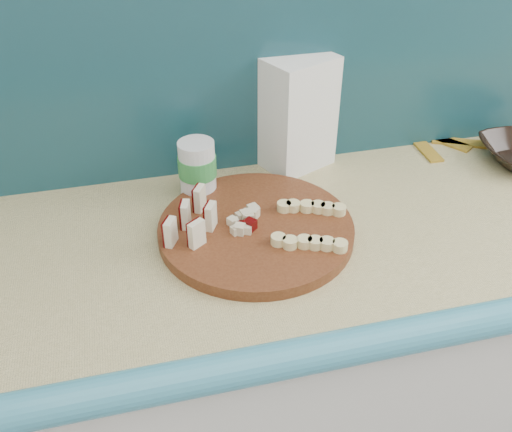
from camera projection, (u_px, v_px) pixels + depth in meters
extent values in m
cube|color=silver|center=(387.00, 364.00, 1.45)|extent=(2.20, 0.60, 0.88)
cube|color=tan|center=(416.00, 220.00, 1.18)|extent=(2.20, 0.60, 0.03)
cube|color=teal|center=(499.00, 324.00, 0.95)|extent=(2.20, 0.06, 0.03)
cube|color=teal|center=(376.00, 49.00, 1.26)|extent=(2.20, 0.02, 0.50)
cylinder|color=#4B2110|center=(256.00, 229.00, 1.11)|extent=(0.49, 0.49, 0.02)
cube|color=#F2E6C2|center=(171.00, 232.00, 1.04)|extent=(0.02, 0.04, 0.05)
cube|color=#440404|center=(166.00, 232.00, 1.04)|extent=(0.01, 0.03, 0.05)
cube|color=#F2E6C2|center=(186.00, 215.00, 1.09)|extent=(0.02, 0.04, 0.05)
cube|color=#440404|center=(182.00, 214.00, 1.09)|extent=(0.01, 0.03, 0.05)
cube|color=#F2E6C2|center=(200.00, 199.00, 1.13)|extent=(0.02, 0.04, 0.05)
cube|color=#440404|center=(196.00, 198.00, 1.13)|extent=(0.01, 0.03, 0.05)
cube|color=#F2E6C2|center=(197.00, 234.00, 1.04)|extent=(0.02, 0.04, 0.05)
cube|color=#440404|center=(192.00, 234.00, 1.04)|extent=(0.01, 0.03, 0.05)
cube|color=#F2E6C2|center=(211.00, 216.00, 1.08)|extent=(0.02, 0.04, 0.05)
cube|color=#440404|center=(207.00, 216.00, 1.09)|extent=(0.01, 0.03, 0.05)
cube|color=beige|center=(248.00, 220.00, 1.10)|extent=(0.02, 0.02, 0.02)
cube|color=beige|center=(252.00, 218.00, 1.11)|extent=(0.02, 0.02, 0.02)
cube|color=#440404|center=(252.00, 214.00, 1.12)|extent=(0.02, 0.02, 0.02)
cube|color=beige|center=(246.00, 217.00, 1.11)|extent=(0.02, 0.02, 0.02)
cube|color=beige|center=(242.00, 215.00, 1.12)|extent=(0.02, 0.02, 0.02)
cube|color=beige|center=(236.00, 214.00, 1.12)|extent=(0.02, 0.02, 0.02)
cube|color=beige|center=(239.00, 218.00, 1.11)|extent=(0.02, 0.02, 0.02)
cube|color=beige|center=(234.00, 220.00, 1.10)|extent=(0.02, 0.02, 0.02)
cube|color=#440404|center=(233.00, 224.00, 1.09)|extent=(0.02, 0.02, 0.02)
cube|color=beige|center=(241.00, 223.00, 1.09)|extent=(0.02, 0.02, 0.02)
cube|color=beige|center=(244.00, 226.00, 1.09)|extent=(0.02, 0.02, 0.02)
cube|color=beige|center=(246.00, 222.00, 1.10)|extent=(0.02, 0.02, 0.02)
cube|color=beige|center=(251.00, 222.00, 1.10)|extent=(0.02, 0.02, 0.02)
cylinder|color=#ECD990|center=(278.00, 241.00, 1.05)|extent=(0.03, 0.03, 0.02)
cylinder|color=#ECD990|center=(291.00, 242.00, 1.05)|extent=(0.03, 0.03, 0.02)
cylinder|color=#ECD990|center=(303.00, 242.00, 1.05)|extent=(0.03, 0.03, 0.02)
cylinder|color=#ECD990|center=(316.00, 243.00, 1.05)|extent=(0.03, 0.03, 0.02)
cylinder|color=#ECD990|center=(328.00, 244.00, 1.04)|extent=(0.03, 0.03, 0.02)
cylinder|color=#ECD990|center=(341.00, 245.00, 1.04)|extent=(0.03, 0.03, 0.02)
cylinder|color=#ECD990|center=(283.00, 206.00, 1.14)|extent=(0.03, 0.03, 0.02)
cylinder|color=#ECD990|center=(294.00, 206.00, 1.14)|extent=(0.03, 0.03, 0.02)
cylinder|color=#ECD990|center=(306.00, 207.00, 1.14)|extent=(0.03, 0.03, 0.02)
cylinder|color=#ECD990|center=(317.00, 208.00, 1.14)|extent=(0.03, 0.03, 0.02)
cylinder|color=#ECD990|center=(329.00, 208.00, 1.14)|extent=(0.03, 0.03, 0.02)
cylinder|color=#ECD990|center=(340.00, 209.00, 1.13)|extent=(0.03, 0.03, 0.02)
cube|color=white|center=(298.00, 113.00, 1.27)|extent=(0.18, 0.16, 0.26)
cylinder|color=silver|center=(197.00, 170.00, 1.19)|extent=(0.08, 0.08, 0.13)
cylinder|color=green|center=(197.00, 166.00, 1.19)|extent=(0.08, 0.08, 0.04)
cube|color=gold|center=(423.00, 146.00, 1.41)|extent=(0.04, 0.16, 0.01)
cube|color=gold|center=(440.00, 139.00, 1.43)|extent=(0.12, 0.15, 0.01)
cube|color=gold|center=(464.00, 143.00, 1.42)|extent=(0.16, 0.10, 0.01)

